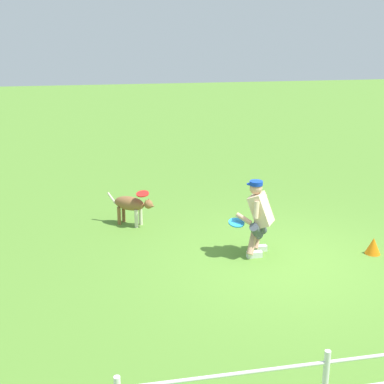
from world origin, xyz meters
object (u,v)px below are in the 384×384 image
(dog, at_px, (132,205))
(training_cone, at_px, (373,246))
(frisbee_held, at_px, (236,223))
(person, at_px, (259,216))
(frisbee_flying, at_px, (143,194))

(dog, bearing_deg, training_cone, 7.26)
(dog, height_order, frisbee_held, frisbee_held)
(person, relative_size, dog, 1.43)
(dog, distance_m, frisbee_held, 2.43)
(frisbee_flying, bearing_deg, person, 137.62)
(frisbee_held, relative_size, training_cone, 0.92)
(dog, relative_size, training_cone, 3.12)
(person, relative_size, frisbee_flying, 5.32)
(dog, xyz_separation_m, frisbee_held, (-1.59, 1.83, 0.20))
(person, relative_size, training_cone, 4.46)
(dog, bearing_deg, person, -6.19)
(dog, xyz_separation_m, training_cone, (-3.93, 2.17, -0.27))
(person, height_order, training_cone, person)
(frisbee_held, bearing_deg, person, -176.94)
(dog, height_order, frisbee_flying, frisbee_flying)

